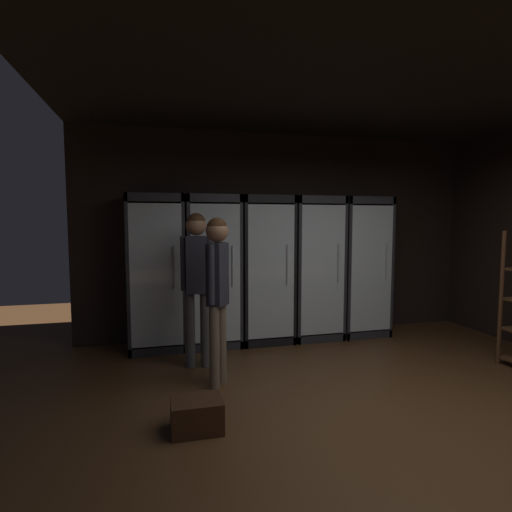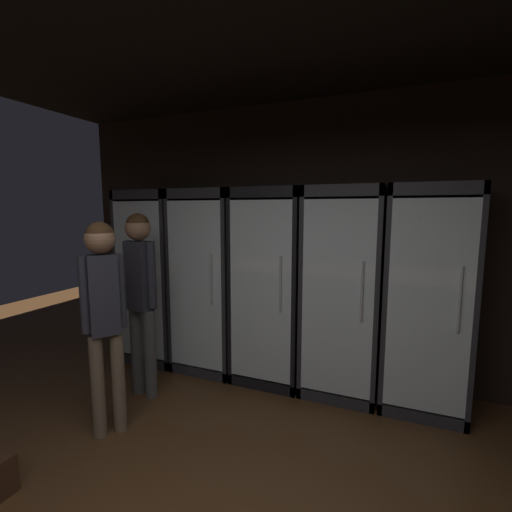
# 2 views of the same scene
# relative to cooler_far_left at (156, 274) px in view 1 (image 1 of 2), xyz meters

# --- Properties ---
(ground_plane) EXTENTS (12.00, 12.00, 0.00)m
(ground_plane) POSITION_rel_cooler_far_left_xyz_m (1.95, -2.73, -0.95)
(ground_plane) COLOR #51331C
(wall_back) EXTENTS (6.00, 0.06, 2.80)m
(wall_back) POSITION_rel_cooler_far_left_xyz_m (1.95, 0.30, 0.45)
(wall_back) COLOR black
(wall_back) RESTS_ON ground
(ceiling_panel) EXTENTS (6.00, 8.00, 0.06)m
(ceiling_panel) POSITION_rel_cooler_far_left_xyz_m (1.95, -1.73, 1.88)
(ceiling_panel) COLOR black
(ceiling_panel) RESTS_ON wall_back
(cooler_far_left) EXTENTS (0.68, 0.61, 1.93)m
(cooler_far_left) POSITION_rel_cooler_far_left_xyz_m (0.00, 0.00, 0.00)
(cooler_far_left) COLOR #2B2B30
(cooler_far_left) RESTS_ON ground
(cooler_left) EXTENTS (0.68, 0.61, 1.93)m
(cooler_left) POSITION_rel_cooler_far_left_xyz_m (0.70, 0.00, -0.00)
(cooler_left) COLOR #2B2B30
(cooler_left) RESTS_ON ground
(cooler_center) EXTENTS (0.68, 0.61, 1.93)m
(cooler_center) POSITION_rel_cooler_far_left_xyz_m (1.40, -0.00, -0.01)
(cooler_center) COLOR black
(cooler_center) RESTS_ON ground
(cooler_right) EXTENTS (0.68, 0.61, 1.93)m
(cooler_right) POSITION_rel_cooler_far_left_xyz_m (2.10, 0.00, -0.00)
(cooler_right) COLOR #2B2B30
(cooler_right) RESTS_ON ground
(cooler_far_right) EXTENTS (0.68, 0.61, 1.93)m
(cooler_far_right) POSITION_rel_cooler_far_left_xyz_m (2.80, -0.00, -0.00)
(cooler_far_right) COLOR #2B2B30
(cooler_far_right) RESTS_ON ground
(shopper_near) EXTENTS (0.35, 0.22, 1.69)m
(shopper_near) POSITION_rel_cooler_far_left_xyz_m (0.43, -0.79, 0.10)
(shopper_near) COLOR #4C4C4C
(shopper_near) RESTS_ON ground
(shopper_far) EXTENTS (0.24, 0.27, 1.64)m
(shopper_far) POSITION_rel_cooler_far_left_xyz_m (0.56, -1.36, 0.09)
(shopper_far) COLOR #72604C
(shopper_far) RESTS_ON ground
(wine_crate_floor) EXTENTS (0.39, 0.29, 0.24)m
(wine_crate_floor) POSITION_rel_cooler_far_left_xyz_m (0.28, -2.15, -0.82)
(wine_crate_floor) COLOR #3D2314
(wine_crate_floor) RESTS_ON ground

